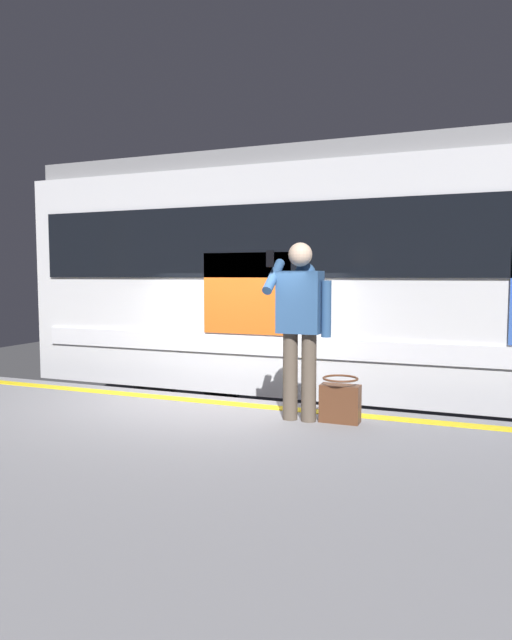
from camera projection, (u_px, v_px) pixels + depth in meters
The scene contains 8 objects.
ground_plane at pixel (219, 492), 6.32m from camera, with size 24.73×24.73×0.00m, color #3D3D3F.
platform at pixel (90, 530), 4.17m from camera, with size 15.58×4.53×1.12m, color gray.
safety_line at pixel (206, 401), 5.95m from camera, with size 15.27×0.16×0.01m, color yellow.
track_rail_near at pixel (265, 447), 7.73m from camera, with size 20.25×0.08×0.16m, color slate.
track_rail_far at pixel (296, 422), 9.06m from camera, with size 20.25×0.08×0.16m, color slate.
train_carriage at pixel (407, 274), 7.54m from camera, with size 10.23×2.83×3.91m.
passenger at pixel (300, 316), 5.12m from camera, with size 0.57×0.55×1.66m.
handbag at pixel (340, 401), 5.11m from camera, with size 0.36×0.33×0.42m.
Camera 1 is at (-2.64, 5.56, 2.48)m, focal length 31.05 mm.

